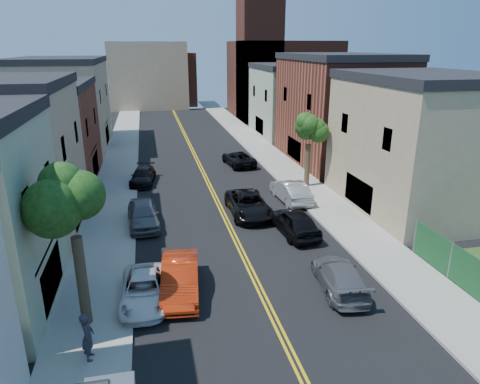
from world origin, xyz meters
TOP-DOWN VIEW (x-y plane):
  - sidewalk_left at (-7.90, 40.00)m, footprint 3.20×100.00m
  - sidewalk_right at (7.90, 40.00)m, footprint 3.20×100.00m
  - curb_left at (-6.15, 40.00)m, footprint 0.30×100.00m
  - curb_right at (6.15, 40.00)m, footprint 0.30×100.00m
  - bldg_left_brick at (-14.00, 36.00)m, footprint 9.00×12.00m
  - bldg_left_tan_far at (-14.00, 50.00)m, footprint 9.00×16.00m
  - bldg_right_tan at (14.00, 24.00)m, footprint 9.00×12.00m
  - bldg_right_brick at (14.00, 38.00)m, footprint 9.00×14.00m
  - bldg_right_palegrn at (14.00, 52.00)m, footprint 9.00×12.00m
  - church at (16.33, 67.07)m, footprint 16.20×14.20m
  - backdrop_left at (-4.00, 82.00)m, footprint 14.00×8.00m
  - backdrop_center at (0.00, 86.00)m, footprint 10.00×8.00m
  - tree_left_mid at (-7.88, 14.01)m, footprint 5.20×5.20m
  - tree_right_far at (7.92, 30.01)m, footprint 4.40×4.40m
  - red_sedan at (-3.80, 15.68)m, footprint 2.20×5.06m
  - white_pickup at (-5.50, 15.28)m, footprint 2.30×4.65m
  - grey_car_left at (-5.50, 24.45)m, footprint 2.24×4.95m
  - black_car_left at (-5.50, 33.99)m, footprint 2.48×4.81m
  - grey_car_right at (3.80, 14.42)m, footprint 2.54×4.99m
  - black_car_right at (3.80, 21.14)m, footprint 2.30×4.94m
  - silver_car_right at (5.50, 27.04)m, footprint 2.00×5.03m
  - dark_car_right_far at (3.80, 38.11)m, footprint 2.93×5.30m
  - black_suv_lane at (1.70, 24.94)m, footprint 2.58×5.58m
  - pedestrian_left at (-7.53, 11.62)m, footprint 0.47×0.71m

SIDE VIEW (x-z plane):
  - sidewalk_left at x=-7.90m, z-range 0.00..0.15m
  - sidewalk_right at x=7.90m, z-range 0.00..0.15m
  - curb_left at x=-6.15m, z-range 0.00..0.15m
  - curb_right at x=6.15m, z-range 0.00..0.15m
  - white_pickup at x=-5.50m, z-range 0.00..1.27m
  - black_car_left at x=-5.50m, z-range 0.00..1.34m
  - grey_car_right at x=3.80m, z-range 0.00..1.39m
  - dark_car_right_far at x=3.80m, z-range 0.00..1.40m
  - black_suv_lane at x=1.70m, z-range 0.00..1.55m
  - red_sedan at x=-3.80m, z-range 0.00..1.62m
  - silver_car_right at x=5.50m, z-range 0.00..1.63m
  - black_car_right at x=3.80m, z-range 0.00..1.64m
  - grey_car_left at x=-5.50m, z-range 0.00..1.65m
  - pedestrian_left at x=-7.53m, z-range 0.15..2.06m
  - bldg_left_brick at x=-14.00m, z-range 0.00..8.00m
  - bldg_right_palegrn at x=14.00m, z-range 0.00..8.50m
  - bldg_right_tan at x=14.00m, z-range 0.00..9.00m
  - bldg_left_tan_far at x=-14.00m, z-range 0.00..9.50m
  - bldg_right_brick at x=14.00m, z-range 0.00..10.00m
  - backdrop_center at x=0.00m, z-range 0.00..10.00m
  - tree_right_far at x=7.92m, z-range 1.74..9.77m
  - backdrop_left at x=-4.00m, z-range 0.00..12.00m
  - tree_left_mid at x=-7.88m, z-range 1.94..11.23m
  - church at x=16.33m, z-range -4.06..18.54m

